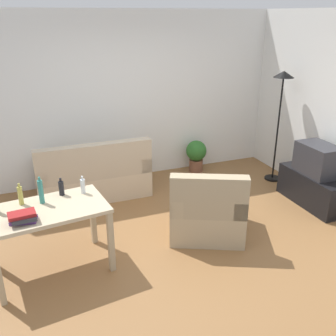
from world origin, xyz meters
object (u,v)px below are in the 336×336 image
Objects in this scene: couch at (93,177)px; bottle_clear at (83,186)px; bottle_dark at (61,188)px; bottle_tall at (41,191)px; tv at (318,159)px; potted_plant at (196,154)px; tv_stand at (313,189)px; desk at (48,217)px; book_stack at (23,217)px; bottle_squat at (20,195)px; torchiere_lamp at (281,97)px; armchair at (207,211)px.

bottle_clear is (-0.35, -1.46, 0.54)m from couch.
bottle_tall is at bearing -150.23° from bottle_dark.
potted_plant is at bearing 31.58° from tv.
couch is at bearing 64.00° from tv_stand.
desk is 4.64× the size of book_stack.
bottle_squat reaches higher than couch.
tv is 2.98× the size of bottle_dark.
torchiere_lamp is at bearing 14.56° from bottle_squat.
bottle_squat is at bearing 91.21° from book_stack.
armchair is at bearing 7.31° from book_stack.
couch is 1.98m from armchair.
tv_stand is 5.46× the size of bottle_dark.
tv_stand is at bearing 90.00° from tv.
desk is at bearing 93.75° from tv.
torchiere_lamp reaches higher than tv_stand.
bottle_clear is (-2.23, -1.77, 0.52)m from potted_plant.
couch is at bearing -170.58° from potted_plant.
couch is 5.57× the size of bottle_tall.
desk is 0.37m from bottle_squat.
couch is at bearing 62.69° from bottle_tall.
bottle_dark is (-3.54, 0.02, 0.15)m from tv.
desk is at bearing -125.05° from bottle_dark.
bottle_tall is at bearing 22.54° from armchair.
armchair is at bearing -2.40° from bottle_tall.
potted_plant is at bearing 35.15° from bottle_dark.
bottle_dark is 0.73× the size of book_stack.
tv_stand is 1.52m from torchiere_lamp.
tv_stand is 0.61× the size of torchiere_lamp.
couch is at bearing 76.45° from bottle_clear.
book_stack reaches higher than tv_stand.
desk is 4.29× the size of bottle_tall.
book_stack is at bearing -88.79° from bottle_squat.
potted_plant is 3.45m from bottle_squat.
bottle_dark is at bearing 10.60° from bottle_squat.
torchiere_lamp is 3.94m from bottle_tall.
couch and armchair have the same top height.
couch is 3.29m from tv_stand.
tv is 1.20m from torchiere_lamp.
bottle_squat is at bearing 134.96° from desk.
potted_plant is (-1.07, 0.79, -1.08)m from torchiere_lamp.
tv_stand is 4.02m from book_stack.
torchiere_lamp is at bearing 16.65° from bottle_clear.
armchair is 1.58m from bottle_clear.
book_stack is at bearing 62.33° from couch.
bottle_dark reaches higher than armchair.
potted_plant is 3.06m from bottle_dark.
armchair is at bearing 95.76° from tv.
torchiere_lamp is 3.18× the size of potted_plant.
desk is (-0.77, -1.69, 0.34)m from couch.
torchiere_lamp reaches higher than bottle_dark.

